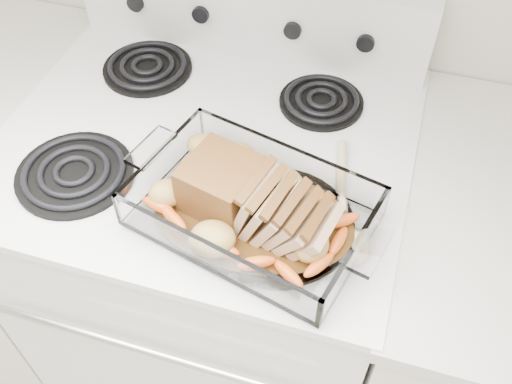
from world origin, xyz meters
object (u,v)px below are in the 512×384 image
(baking_dish, at_px, (252,212))
(pork_roast, at_px, (243,198))
(counter_right, at_px, (489,342))
(electric_range, at_px, (218,267))

(baking_dish, relative_size, pork_roast, 1.45)
(baking_dish, xyz_separation_m, pork_roast, (-0.02, -0.00, 0.03))
(counter_right, height_order, pork_roast, pork_roast)
(baking_dish, height_order, pork_roast, pork_roast)
(counter_right, relative_size, pork_roast, 3.65)
(baking_dish, bearing_deg, electric_range, 144.73)
(electric_range, xyz_separation_m, baking_dish, (0.15, -0.17, 0.48))
(electric_range, relative_size, pork_roast, 4.38)
(electric_range, bearing_deg, counter_right, -0.10)
(counter_right, bearing_deg, baking_dish, -161.91)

